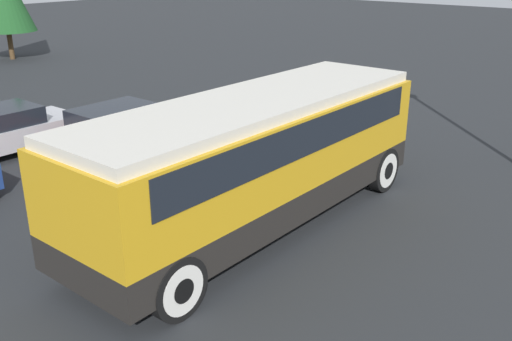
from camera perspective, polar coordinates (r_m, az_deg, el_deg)
The scene contains 4 objects.
ground_plane at distance 12.72m, azimuth 0.00°, elevation -5.54°, with size 120.00×120.00×0.00m, color #26282B.
tour_bus at distance 12.11m, azimuth 0.29°, elevation 2.14°, with size 9.07×2.69×2.92m.
parked_car_near at distance 18.69m, azimuth -23.91°, elevation 3.67°, with size 4.31×1.89×1.40m.
parked_car_far at distance 17.83m, azimuth -13.46°, elevation 4.10°, with size 4.64×1.97×1.38m.
Camera 1 is at (-8.79, -7.25, 5.65)m, focal length 40.00 mm.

